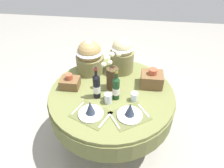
% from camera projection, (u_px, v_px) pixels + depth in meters
% --- Properties ---
extents(ground, '(8.00, 8.00, 0.00)m').
position_uv_depth(ground, '(112.00, 136.00, 2.69)').
color(ground, '#9E998E').
extents(dining_table, '(1.36, 1.36, 0.76)m').
position_uv_depth(dining_table, '(112.00, 102.00, 2.31)').
color(dining_table, olive).
rests_on(dining_table, ground).
extents(place_setting_left, '(0.42, 0.38, 0.16)m').
position_uv_depth(place_setting_left, '(91.00, 111.00, 1.93)').
color(place_setting_left, brown).
rests_on(place_setting_left, dining_table).
extents(place_setting_right, '(0.43, 0.40, 0.16)m').
position_uv_depth(place_setting_right, '(130.00, 113.00, 1.91)').
color(place_setting_right, brown).
rests_on(place_setting_right, dining_table).
extents(flower_vase, '(0.20, 0.16, 0.43)m').
position_uv_depth(flower_vase, '(112.00, 76.00, 2.18)').
color(flower_vase, '#47331E').
rests_on(flower_vase, dining_table).
extents(wine_bottle_centre, '(0.07, 0.07, 0.34)m').
position_uv_depth(wine_bottle_centre, '(116.00, 88.00, 2.06)').
color(wine_bottle_centre, '#143819').
rests_on(wine_bottle_centre, dining_table).
extents(wine_bottle_right, '(0.08, 0.08, 0.36)m').
position_uv_depth(wine_bottle_right, '(97.00, 86.00, 2.07)').
color(wine_bottle_right, black).
rests_on(wine_bottle_right, dining_table).
extents(tumbler_near_left, '(0.08, 0.08, 0.11)m').
position_uv_depth(tumbler_near_left, '(108.00, 98.00, 2.05)').
color(tumbler_near_left, silver).
rests_on(tumbler_near_left, dining_table).
extents(tumbler_near_right, '(0.07, 0.07, 0.09)m').
position_uv_depth(tumbler_near_right, '(134.00, 97.00, 2.09)').
color(tumbler_near_right, silver).
rests_on(tumbler_near_right, dining_table).
extents(gift_tub_back_left, '(0.32, 0.32, 0.43)m').
position_uv_depth(gift_tub_back_left, '(90.00, 54.00, 2.38)').
color(gift_tub_back_left, olive).
rests_on(gift_tub_back_left, dining_table).
extents(gift_tub_back_centre, '(0.27, 0.27, 0.46)m').
position_uv_depth(gift_tub_back_centre, '(122.00, 53.00, 2.38)').
color(gift_tub_back_centre, olive).
rests_on(gift_tub_back_centre, dining_table).
extents(woven_basket_side_left, '(0.20, 0.16, 0.17)m').
position_uv_depth(woven_basket_side_left, '(70.00, 82.00, 2.24)').
color(woven_basket_side_left, brown).
rests_on(woven_basket_side_left, dining_table).
extents(woven_basket_side_right, '(0.23, 0.20, 0.21)m').
position_uv_depth(woven_basket_side_right, '(152.00, 79.00, 2.26)').
color(woven_basket_side_right, brown).
rests_on(woven_basket_side_right, dining_table).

